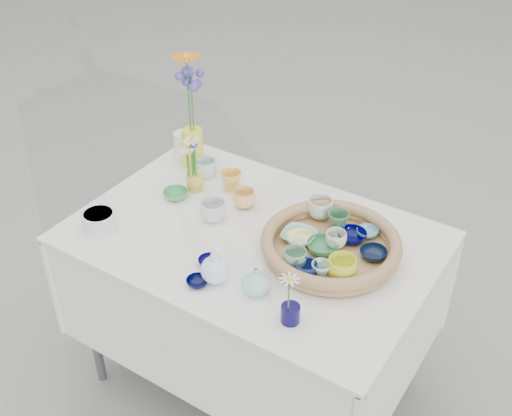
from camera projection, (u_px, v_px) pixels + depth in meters
The scene contains 34 objects.
ground at pixel (253, 379), 2.70m from camera, with size 80.00×80.00×0.00m, color gray.
display_table at pixel (253, 379), 2.70m from camera, with size 1.26×0.86×0.77m, color white, non-canonical shape.
wicker_tray at pixel (331, 246), 2.15m from camera, with size 0.47×0.47×0.08m, color olive, non-canonical shape.
tray_ceramic_0 at pixel (352, 236), 2.20m from camera, with size 0.10×0.10×0.03m, color #00003B.
tray_ceramic_1 at pixel (373, 254), 2.13m from camera, with size 0.09×0.09×0.03m, color black.
tray_ceramic_2 at pixel (342, 269), 2.03m from camera, with size 0.10×0.10×0.08m, color yellow.
tray_ceramic_3 at pixel (323, 247), 2.15m from camera, with size 0.11×0.11×0.03m, color #388654.
tray_ceramic_4 at pixel (295, 259), 2.08m from camera, with size 0.08×0.08×0.06m, color #75A487.
tray_ceramic_5 at pixel (299, 236), 2.21m from camera, with size 0.12×0.12×0.03m, color #7EC0B9.
tray_ceramic_6 at pixel (320, 208), 2.30m from camera, with size 0.09×0.09×0.07m, color silver.
tray_ceramic_7 at pixel (336, 239), 2.17m from camera, with size 0.07×0.07×0.06m, color white.
tray_ceramic_8 at pixel (367, 232), 2.23m from camera, with size 0.08×0.08×0.02m, color #72AFD6.
tray_ceramic_9 at pixel (306, 271), 2.03m from camera, with size 0.08×0.08×0.06m, color navy.
tray_ceramic_10 at pixel (299, 239), 2.19m from camera, with size 0.09×0.09×0.03m, color #FFF982.
tray_ceramic_11 at pixel (321, 271), 2.03m from camera, with size 0.06×0.06×0.06m, color #BBEDE0.
tray_ceramic_12 at pixel (338, 221), 2.24m from camera, with size 0.08×0.08×0.07m, color #3E714A.
loose_ceramic_0 at pixel (231, 181), 2.49m from camera, with size 0.08×0.08×0.08m, color #F4C046.
loose_ceramic_1 at pixel (244, 199), 2.39m from camera, with size 0.09×0.09×0.07m, color #F5C069.
loose_ceramic_2 at pixel (176, 194), 2.45m from camera, with size 0.09×0.09×0.03m, color #3D9A4D.
loose_ceramic_3 at pixel (213, 211), 2.32m from camera, with size 0.10×0.10×0.08m, color silver.
loose_ceramic_4 at pixel (209, 262), 2.13m from camera, with size 0.07×0.07×0.02m, color #0A064C.
loose_ceramic_5 at pixel (205, 168), 2.57m from camera, with size 0.09×0.09×0.07m, color silver.
loose_ceramic_6 at pixel (197, 282), 2.05m from camera, with size 0.07×0.07×0.02m, color black.
fluted_bowl at pixel (99, 221), 2.28m from camera, with size 0.12×0.12×0.06m, color silver, non-canonical shape.
bud_vase_paleblue at pixel (215, 264), 2.02m from camera, with size 0.09×0.09×0.14m, color #C9EFFF, non-canonical shape.
bud_vase_seafoam at pixel (256, 281), 2.00m from camera, with size 0.09×0.09×0.09m, color #98D9D2.
bud_vase_cobalt at pixel (290, 314), 1.90m from camera, with size 0.06×0.06×0.06m, color #0B073C.
single_daisy at pixel (289, 294), 1.85m from camera, with size 0.07×0.07×0.13m, color white, non-canonical shape.
tall_vase_yellow at pixel (193, 148), 2.61m from camera, with size 0.09×0.09×0.16m, color yellow.
gerbera at pixel (189, 95), 2.48m from camera, with size 0.13×0.13×0.33m, color orange, non-canonical shape.
hydrangea at pixel (192, 105), 2.51m from camera, with size 0.09×0.09×0.30m, color #5044A0, non-canonical shape.
white_pitcher at pixel (185, 146), 2.67m from camera, with size 0.12×0.09×0.12m, color white, non-canonical shape.
daisy_cup at pixel (195, 181), 2.49m from camera, with size 0.06×0.06×0.07m, color gold.
daisy_posy at pixel (195, 157), 2.41m from camera, with size 0.08×0.08×0.17m, color white, non-canonical shape.
Camera 1 is at (0.99, -1.51, 2.14)m, focal length 45.00 mm.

